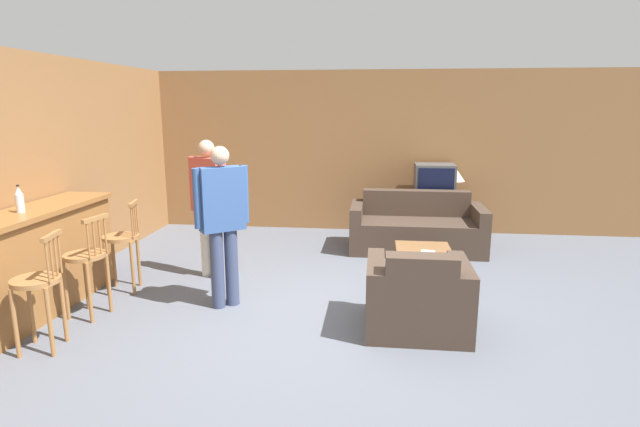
{
  "coord_description": "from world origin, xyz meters",
  "views": [
    {
      "loc": [
        0.47,
        -4.55,
        2.04
      ],
      "look_at": [
        -0.17,
        0.9,
        0.85
      ],
      "focal_mm": 28.0,
      "sensor_mm": 36.0,
      "label": 1
    }
  ],
  "objects_px": {
    "armchair_near": "(417,299)",
    "bottle": "(19,200)",
    "bar_chair_far": "(123,243)",
    "couch_far": "(416,229)",
    "book_on_table": "(428,253)",
    "bar_chair_mid": "(87,263)",
    "tv_unit": "(433,217)",
    "person_by_window": "(209,201)",
    "tv": "(434,181)",
    "table_lamp": "(455,175)",
    "coffee_table": "(424,256)",
    "person_by_counter": "(222,218)",
    "bar_chair_near": "(39,289)"
  },
  "relations": [
    {
      "from": "book_on_table",
      "to": "bottle",
      "type": "bearing_deg",
      "value": -160.91
    },
    {
      "from": "coffee_table",
      "to": "table_lamp",
      "type": "relative_size",
      "value": 1.99
    },
    {
      "from": "armchair_near",
      "to": "book_on_table",
      "type": "bearing_deg",
      "value": 80.54
    },
    {
      "from": "bar_chair_far",
      "to": "coffee_table",
      "type": "height_order",
      "value": "bar_chair_far"
    },
    {
      "from": "bar_chair_mid",
      "to": "tv_unit",
      "type": "height_order",
      "value": "bar_chair_mid"
    },
    {
      "from": "bar_chair_mid",
      "to": "bottle",
      "type": "height_order",
      "value": "bottle"
    },
    {
      "from": "bar_chair_near",
      "to": "bottle",
      "type": "xyz_separation_m",
      "value": [
        -0.55,
        0.62,
        0.62
      ]
    },
    {
      "from": "armchair_near",
      "to": "coffee_table",
      "type": "bearing_deg",
      "value": 82.46
    },
    {
      "from": "coffee_table",
      "to": "person_by_counter",
      "type": "xyz_separation_m",
      "value": [
        -2.11,
        -0.98,
        0.62
      ]
    },
    {
      "from": "armchair_near",
      "to": "tv_unit",
      "type": "distance_m",
      "value": 3.49
    },
    {
      "from": "book_on_table",
      "to": "table_lamp",
      "type": "height_order",
      "value": "table_lamp"
    },
    {
      "from": "couch_far",
      "to": "bar_chair_mid",
      "type": "bearing_deg",
      "value": -140.89
    },
    {
      "from": "bottle",
      "to": "couch_far",
      "type": "bearing_deg",
      "value": 35.71
    },
    {
      "from": "bar_chair_far",
      "to": "book_on_table",
      "type": "distance_m",
      "value": 3.44
    },
    {
      "from": "couch_far",
      "to": "person_by_window",
      "type": "distance_m",
      "value": 3.01
    },
    {
      "from": "bar_chair_near",
      "to": "couch_far",
      "type": "xyz_separation_m",
      "value": [
        3.36,
        3.43,
        -0.25
      ]
    },
    {
      "from": "bar_chair_mid",
      "to": "bar_chair_far",
      "type": "height_order",
      "value": "same"
    },
    {
      "from": "bar_chair_far",
      "to": "bottle",
      "type": "xyz_separation_m",
      "value": [
        -0.55,
        -0.78,
        0.62
      ]
    },
    {
      "from": "armchair_near",
      "to": "coffee_table",
      "type": "xyz_separation_m",
      "value": [
        0.18,
        1.33,
        0.01
      ]
    },
    {
      "from": "armchair_near",
      "to": "bottle",
      "type": "distance_m",
      "value": 3.83
    },
    {
      "from": "tv_unit",
      "to": "bar_chair_near",
      "type": "bearing_deg",
      "value": -131.07
    },
    {
      "from": "coffee_table",
      "to": "book_on_table",
      "type": "distance_m",
      "value": 0.12
    },
    {
      "from": "table_lamp",
      "to": "book_on_table",
      "type": "bearing_deg",
      "value": -105.01
    },
    {
      "from": "couch_far",
      "to": "table_lamp",
      "type": "relative_size",
      "value": 4.05
    },
    {
      "from": "coffee_table",
      "to": "bottle",
      "type": "xyz_separation_m",
      "value": [
        -3.91,
        -1.46,
        0.86
      ]
    },
    {
      "from": "bar_chair_far",
      "to": "couch_far",
      "type": "relative_size",
      "value": 0.54
    },
    {
      "from": "bar_chair_far",
      "to": "tv_unit",
      "type": "xyz_separation_m",
      "value": [
        3.67,
        2.81,
        -0.23
      ]
    },
    {
      "from": "table_lamp",
      "to": "bar_chair_far",
      "type": "bearing_deg",
      "value": -144.81
    },
    {
      "from": "bottle",
      "to": "tv_unit",
      "type": "bearing_deg",
      "value": 40.36
    },
    {
      "from": "book_on_table",
      "to": "person_by_window",
      "type": "height_order",
      "value": "person_by_window"
    },
    {
      "from": "bottle",
      "to": "person_by_counter",
      "type": "relative_size",
      "value": 0.16
    },
    {
      "from": "bar_chair_near",
      "to": "tv_unit",
      "type": "xyz_separation_m",
      "value": [
        3.67,
        4.21,
        -0.23
      ]
    },
    {
      "from": "couch_far",
      "to": "coffee_table",
      "type": "distance_m",
      "value": 1.35
    },
    {
      "from": "bottle",
      "to": "person_by_window",
      "type": "distance_m",
      "value": 1.94
    },
    {
      "from": "person_by_window",
      "to": "person_by_counter",
      "type": "relative_size",
      "value": 1.0
    },
    {
      "from": "coffee_table",
      "to": "person_by_window",
      "type": "distance_m",
      "value": 2.62
    },
    {
      "from": "bar_chair_far",
      "to": "book_on_table",
      "type": "bearing_deg",
      "value": 9.72
    },
    {
      "from": "table_lamp",
      "to": "couch_far",
      "type": "bearing_deg",
      "value": -128.58
    },
    {
      "from": "tv_unit",
      "to": "person_by_window",
      "type": "relative_size",
      "value": 0.58
    },
    {
      "from": "bottle",
      "to": "book_on_table",
      "type": "height_order",
      "value": "bottle"
    },
    {
      "from": "tv_unit",
      "to": "table_lamp",
      "type": "height_order",
      "value": "table_lamp"
    },
    {
      "from": "armchair_near",
      "to": "person_by_window",
      "type": "distance_m",
      "value": 2.74
    },
    {
      "from": "bar_chair_near",
      "to": "person_by_window",
      "type": "height_order",
      "value": "person_by_window"
    },
    {
      "from": "bar_chair_mid",
      "to": "tv_unit",
      "type": "distance_m",
      "value": 5.08
    },
    {
      "from": "tv_unit",
      "to": "bottle",
      "type": "relative_size",
      "value": 3.63
    },
    {
      "from": "bar_chair_mid",
      "to": "person_by_window",
      "type": "distance_m",
      "value": 1.56
    },
    {
      "from": "armchair_near",
      "to": "bottle",
      "type": "bearing_deg",
      "value": -178.0
    },
    {
      "from": "couch_far",
      "to": "tv",
      "type": "relative_size",
      "value": 3.09
    },
    {
      "from": "bar_chair_near",
      "to": "couch_far",
      "type": "height_order",
      "value": "bar_chair_near"
    },
    {
      "from": "bar_chair_far",
      "to": "table_lamp",
      "type": "height_order",
      "value": "table_lamp"
    }
  ]
}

